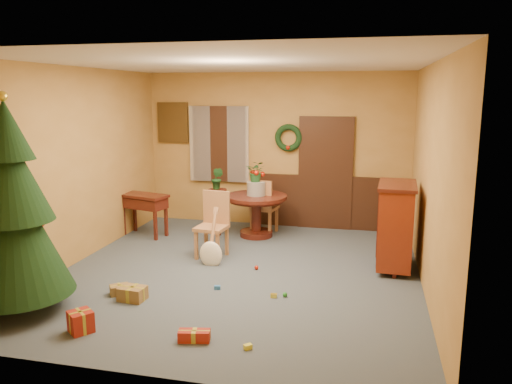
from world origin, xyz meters
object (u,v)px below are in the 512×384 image
(sideboard, at_px, (396,224))
(dining_table, at_px, (256,208))
(chair_near, at_px, (214,222))
(writing_desk, at_px, (144,205))
(christmas_tree, at_px, (13,211))

(sideboard, bearing_deg, dining_table, 152.86)
(chair_near, relative_size, writing_desk, 1.10)
(dining_table, bearing_deg, christmas_tree, -118.27)
(dining_table, height_order, christmas_tree, christmas_tree)
(christmas_tree, xyz_separation_m, sideboard, (4.30, 2.47, -0.53))
(christmas_tree, bearing_deg, sideboard, 29.91)
(dining_table, distance_m, sideboard, 2.62)
(chair_near, bearing_deg, writing_desk, 152.44)
(chair_near, distance_m, christmas_tree, 2.98)
(dining_table, height_order, sideboard, sideboard)
(chair_near, bearing_deg, dining_table, 71.87)
(writing_desk, relative_size, sideboard, 0.73)
(dining_table, bearing_deg, writing_desk, -168.15)
(dining_table, bearing_deg, chair_near, -108.13)
(sideboard, bearing_deg, chair_near, -179.38)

